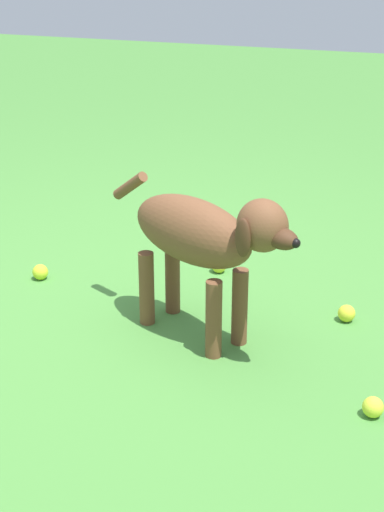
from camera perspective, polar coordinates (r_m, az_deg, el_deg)
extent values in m
plane|color=#478438|center=(2.97, -4.18, -4.67)|extent=(14.00, 14.00, 0.00)
ellipsoid|color=brown|center=(2.71, 0.00, 1.88)|extent=(0.57, 0.41, 0.23)
cylinder|color=brown|center=(2.75, 3.52, -3.75)|extent=(0.06, 0.06, 0.29)
cylinder|color=brown|center=(2.66, 1.60, -4.66)|extent=(0.06, 0.06, 0.29)
cylinder|color=brown|center=(2.97, -1.43, -1.61)|extent=(0.06, 0.06, 0.29)
cylinder|color=brown|center=(2.89, -3.35, -2.38)|extent=(0.06, 0.06, 0.29)
ellipsoid|color=brown|center=(2.47, 5.19, 2.24)|extent=(0.22, 0.22, 0.17)
ellipsoid|color=#472B19|center=(2.43, 6.57, 1.29)|extent=(0.14, 0.12, 0.07)
sphere|color=black|center=(2.40, 7.61, 0.94)|extent=(0.03, 0.03, 0.03)
ellipsoid|color=#472B19|center=(2.54, 6.23, 2.30)|extent=(0.07, 0.05, 0.13)
ellipsoid|color=#472B19|center=(2.42, 3.75, 1.33)|extent=(0.07, 0.05, 0.13)
cylinder|color=brown|center=(2.91, -4.56, 5.16)|extent=(0.17, 0.11, 0.14)
sphere|color=#CCE035|center=(2.47, 13.13, -10.74)|extent=(0.07, 0.07, 0.07)
sphere|color=yellow|center=(3.00, 11.27, -4.14)|extent=(0.07, 0.07, 0.07)
sphere|color=yellow|center=(3.35, 1.99, -0.68)|extent=(0.07, 0.07, 0.07)
sphere|color=#CAE32C|center=(3.34, -11.07, -1.16)|extent=(0.07, 0.07, 0.07)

